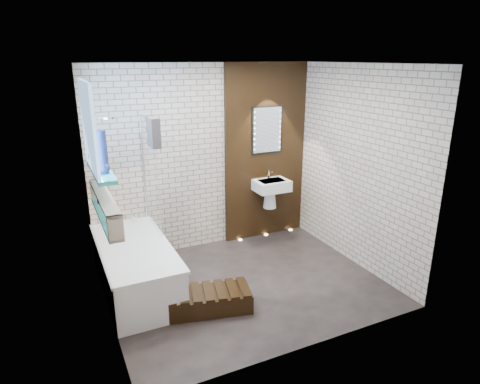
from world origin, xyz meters
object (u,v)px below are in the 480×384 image
led_mirror (267,130)px  walnut_step (208,301)px  bathtub (136,268)px  washbasin (271,189)px  bath_screen (151,175)px

led_mirror → walnut_step: bearing=-135.3°
bathtub → walnut_step: size_ratio=1.87×
washbasin → walnut_step: 2.18m
bath_screen → led_mirror: 1.89m
bathtub → bath_screen: bearing=51.1°
washbasin → led_mirror: led_mirror is taller
bathtub → walnut_step: (0.62, -0.75, -0.19)m
bathtub → led_mirror: size_ratio=2.49×
bathtub → washbasin: washbasin is taller
bathtub → walnut_step: 0.99m
bathtub → bath_screen: bath_screen is taller
bathtub → washbasin: size_ratio=3.00×
bath_screen → washbasin: size_ratio=2.41×
washbasin → bathtub: bearing=-164.0°
washbasin → walnut_step: size_ratio=0.62×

